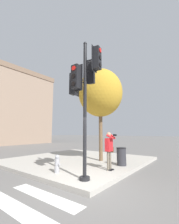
{
  "coord_description": "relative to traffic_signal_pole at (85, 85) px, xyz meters",
  "views": [
    {
      "loc": [
        -4.24,
        -3.32,
        1.92
      ],
      "look_at": [
        1.09,
        0.72,
        2.83
      ],
      "focal_mm": 24.0,
      "sensor_mm": 36.0,
      "label": 1
    }
  ],
  "objects": [
    {
      "name": "person_photographer",
      "position": [
        1.87,
        -0.02,
        -2.59
      ],
      "size": [
        0.58,
        0.54,
        1.75
      ],
      "color": "black",
      "rests_on": "sidewalk_corner"
    },
    {
      "name": "ground_plane",
      "position": [
        -0.26,
        -0.33,
        -3.82
      ],
      "size": [
        160.0,
        160.0,
        0.0
      ],
      "primitive_type": "plane",
      "color": "slate"
    },
    {
      "name": "traffic_signal_pole",
      "position": [
        0.0,
        0.0,
        0.0
      ],
      "size": [
        1.4,
        1.4,
        5.48
      ],
      "color": "black",
      "rests_on": "sidewalk_corner"
    },
    {
      "name": "street_tree",
      "position": [
        3.6,
        1.58,
        0.68
      ],
      "size": [
        2.88,
        2.88,
        5.92
      ],
      "color": "brown",
      "rests_on": "sidewalk_corner"
    },
    {
      "name": "sidewalk_corner",
      "position": [
        3.24,
        3.17,
        -3.73
      ],
      "size": [
        8.0,
        8.0,
        0.18
      ],
      "color": "#ADA89E",
      "rests_on": "ground_plane"
    },
    {
      "name": "trash_bin",
      "position": [
        3.12,
        -0.03,
        -3.17
      ],
      "size": [
        0.52,
        0.52,
        0.93
      ],
      "color": "#2D2D33",
      "rests_on": "sidewalk_corner"
    },
    {
      "name": "fire_hydrant",
      "position": [
        0.06,
        1.58,
        -3.26
      ],
      "size": [
        0.21,
        0.27,
        0.77
      ],
      "color": "#99999E",
      "rests_on": "sidewalk_corner"
    }
  ]
}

